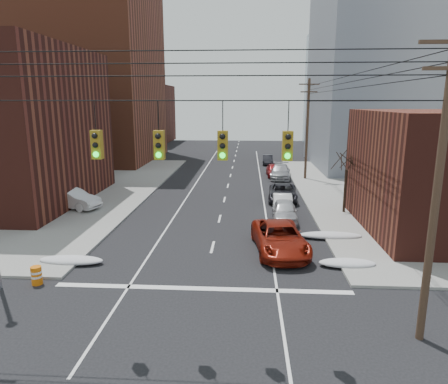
# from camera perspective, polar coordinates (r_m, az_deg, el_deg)

# --- Properties ---
(ground) EXTENTS (160.00, 160.00, 0.00)m
(ground) POSITION_cam_1_polar(r_m,az_deg,el_deg) (13.81, -6.56, -25.64)
(ground) COLOR black
(ground) RESTS_ON ground
(building_brick_tall) EXTENTS (24.00, 20.00, 30.00)m
(building_brick_tall) POSITION_cam_1_polar(r_m,az_deg,el_deg) (64.49, -21.43, 17.66)
(building_brick_tall) COLOR brown
(building_brick_tall) RESTS_ON ground
(building_brick_far) EXTENTS (22.00, 18.00, 12.00)m
(building_brick_far) POSITION_cam_1_polar(r_m,az_deg,el_deg) (89.21, -15.12, 10.69)
(building_brick_far) COLOR #4B1D16
(building_brick_far) RESTS_ON ground
(building_office) EXTENTS (22.00, 20.00, 25.00)m
(building_office) POSITION_cam_1_polar(r_m,az_deg,el_deg) (58.29, 24.42, 15.55)
(building_office) COLOR gray
(building_office) RESTS_ON ground
(building_glass) EXTENTS (20.00, 18.00, 22.00)m
(building_glass) POSITION_cam_1_polar(r_m,az_deg,el_deg) (83.60, 19.27, 13.75)
(building_glass) COLOR gray
(building_glass) RESTS_ON ground
(utility_pole_right) EXTENTS (2.20, 0.28, 11.00)m
(utility_pole_right) POSITION_cam_1_polar(r_m,az_deg,el_deg) (15.33, 28.21, 0.80)
(utility_pole_right) COLOR #473323
(utility_pole_right) RESTS_ON ground
(utility_pole_far) EXTENTS (2.20, 0.28, 11.00)m
(utility_pole_far) POSITION_cam_1_polar(r_m,az_deg,el_deg) (45.18, 11.81, 8.98)
(utility_pole_far) COLOR #473323
(utility_pole_far) RESTS_ON ground
(traffic_signals) EXTENTS (17.00, 0.42, 2.02)m
(traffic_signals) POSITION_cam_1_polar(r_m,az_deg,el_deg) (13.82, -4.80, 6.94)
(traffic_signals) COLOR black
(traffic_signals) RESTS_ON ground
(bare_tree) EXTENTS (2.09, 2.20, 4.93)m
(bare_tree) POSITION_cam_1_polar(r_m,az_deg,el_deg) (32.15, 16.93, 1.02)
(bare_tree) COLOR black
(bare_tree) RESTS_ON ground
(snow_nw) EXTENTS (3.50, 1.08, 0.42)m
(snow_nw) POSITION_cam_1_polar(r_m,az_deg,el_deg) (23.35, -21.00, -9.08)
(snow_nw) COLOR silver
(snow_nw) RESTS_ON ground
(snow_ne) EXTENTS (3.00, 1.08, 0.42)m
(snow_ne) POSITION_cam_1_polar(r_m,az_deg,el_deg) (22.44, 17.20, -9.68)
(snow_ne) COLOR silver
(snow_ne) RESTS_ON ground
(snow_east_far) EXTENTS (4.00, 1.08, 0.42)m
(snow_east_far) POSITION_cam_1_polar(r_m,az_deg,el_deg) (26.55, 14.96, -6.01)
(snow_east_far) COLOR silver
(snow_east_far) RESTS_ON ground
(red_pickup) EXTENTS (3.41, 6.26, 1.66)m
(red_pickup) POSITION_cam_1_polar(r_m,az_deg,el_deg) (23.54, 7.96, -6.53)
(red_pickup) COLOR maroon
(red_pickup) RESTS_ON ground
(parked_car_a) EXTENTS (1.98, 4.50, 1.51)m
(parked_car_a) POSITION_cam_1_polar(r_m,az_deg,el_deg) (29.58, 8.66, -2.68)
(parked_car_a) COLOR #BBBCC1
(parked_car_a) RESTS_ON ground
(parked_car_b) EXTENTS (1.52, 4.18, 1.37)m
(parked_car_b) POSITION_cam_1_polar(r_m,az_deg,el_deg) (31.93, 8.39, -1.65)
(parked_car_b) COLOR white
(parked_car_b) RESTS_ON ground
(parked_car_c) EXTENTS (2.78, 5.39, 1.45)m
(parked_car_c) POSITION_cam_1_polar(r_m,az_deg,el_deg) (35.62, 8.38, -0.08)
(parked_car_c) COLOR black
(parked_car_c) RESTS_ON ground
(parked_car_d) EXTENTS (2.67, 5.57, 1.57)m
(parked_car_d) POSITION_cam_1_polar(r_m,az_deg,el_deg) (45.98, 8.04, 2.90)
(parked_car_d) COLOR #9E9FA3
(parked_car_d) RESTS_ON ground
(parked_car_e) EXTENTS (1.82, 4.30, 1.45)m
(parked_car_e) POSITION_cam_1_polar(r_m,az_deg,el_deg) (47.26, 7.18, 3.12)
(parked_car_e) COLOR maroon
(parked_car_e) RESTS_ON ground
(parked_car_f) EXTENTS (1.45, 3.96, 1.29)m
(parked_car_f) POSITION_cam_1_polar(r_m,az_deg,el_deg) (56.35, 6.25, 4.62)
(parked_car_f) COLOR black
(parked_car_f) RESTS_ON ground
(lot_car_a) EXTENTS (5.03, 3.06, 1.57)m
(lot_car_a) POSITION_cam_1_polar(r_m,az_deg,el_deg) (34.35, -20.87, -0.92)
(lot_car_a) COLOR silver
(lot_car_a) RESTS_ON sidewalk_nw
(lot_car_b) EXTENTS (5.02, 2.39, 1.38)m
(lot_car_b) POSITION_cam_1_polar(r_m,az_deg,el_deg) (44.01, -19.57, 1.92)
(lot_car_b) COLOR silver
(lot_car_b) RESTS_ON sidewalk_nw
(lot_car_c) EXTENTS (4.43, 2.13, 1.25)m
(lot_car_c) POSITION_cam_1_polar(r_m,az_deg,el_deg) (35.10, -27.64, -1.54)
(lot_car_c) COLOR black
(lot_car_c) RESTS_ON sidewalk_nw
(lot_car_d) EXTENTS (4.52, 1.96, 1.52)m
(lot_car_d) POSITION_cam_1_polar(r_m,az_deg,el_deg) (40.42, -26.07, 0.54)
(lot_car_d) COLOR #A8A7AC
(lot_car_d) RESTS_ON sidewalk_nw
(construction_barrel) EXTENTS (0.64, 0.64, 0.90)m
(construction_barrel) POSITION_cam_1_polar(r_m,az_deg,el_deg) (21.45, -25.21, -10.70)
(construction_barrel) COLOR orange
(construction_barrel) RESTS_ON ground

